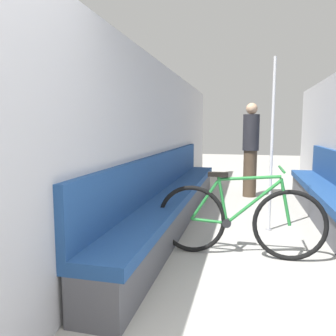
# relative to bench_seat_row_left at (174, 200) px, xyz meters

# --- Properties ---
(wall_left) EXTENTS (0.10, 9.40, 2.18)m
(wall_left) POSITION_rel_bench_seat_row_left_xyz_m (-0.25, -0.16, 0.78)
(wall_left) COLOR #B2B2B7
(wall_left) RESTS_ON ground
(bench_seat_row_left) EXTENTS (0.46, 5.13, 0.96)m
(bench_seat_row_left) POSITION_rel_bench_seat_row_left_xyz_m (0.00, 0.00, 0.00)
(bench_seat_row_left) COLOR #4C4C51
(bench_seat_row_left) RESTS_ON ground
(bicycle) EXTENTS (1.68, 0.46, 0.92)m
(bicycle) POSITION_rel_bench_seat_row_left_xyz_m (0.90, -1.03, 0.07)
(bicycle) COLOR black
(bicycle) RESTS_ON ground
(grab_pole_near) EXTENTS (0.08, 0.08, 2.16)m
(grab_pole_near) POSITION_rel_bench_seat_row_left_xyz_m (1.27, -0.07, 0.74)
(grab_pole_near) COLOR gray
(grab_pole_near) RESTS_ON ground
(passenger_standing) EXTENTS (0.30, 0.30, 1.76)m
(passenger_standing) POSITION_rel_bench_seat_row_left_xyz_m (1.04, 1.99, 0.60)
(passenger_standing) COLOR #473828
(passenger_standing) RESTS_ON ground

